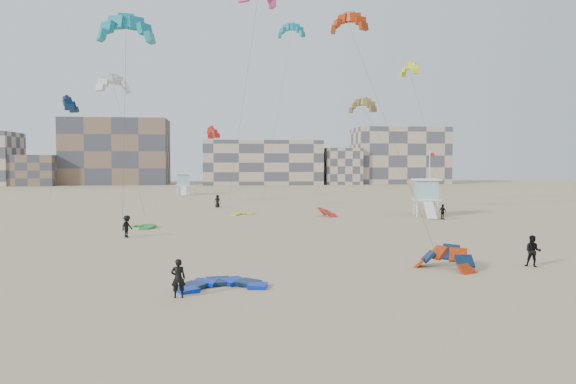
{
  "coord_description": "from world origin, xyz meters",
  "views": [
    {
      "loc": [
        -0.68,
        -25.52,
        6.01
      ],
      "look_at": [
        2.95,
        6.0,
        4.35
      ],
      "focal_mm": 35.0,
      "sensor_mm": 36.0,
      "label": 1
    }
  ],
  "objects": [
    {
      "name": "kite_fly_teal_a",
      "position": [
        -7.97,
        18.86,
        16.01
      ],
      "size": [
        4.48,
        7.14,
        16.54
      ],
      "rotation": [
        0.0,
        0.0,
        0.11
      ],
      "color": "#1399A5",
      "rests_on": "ground"
    },
    {
      "name": "condo_west_b",
      "position": [
        -30.0,
        134.0,
        9.0
      ],
      "size": [
        28.0,
        14.0,
        18.0
      ],
      "primitive_type": "cube",
      "color": "brown",
      "rests_on": "ground"
    },
    {
      "name": "kite_fly_navy",
      "position": [
        -20.25,
        50.05,
        13.41
      ],
      "size": [
        4.28,
        7.18,
        14.02
      ],
      "rotation": [
        0.0,
        0.0,
        1.65
      ],
      "color": "#0A2447",
      "rests_on": "ground"
    },
    {
      "name": "kite_ground_orange",
      "position": [
        11.69,
        4.58,
        0.0
      ],
      "size": [
        4.69,
        4.68,
        3.35
      ],
      "primitive_type": null,
      "rotation": [
        0.79,
        0.0,
        -0.85
      ],
      "color": "#FF3705",
      "rests_on": "ground"
    },
    {
      "name": "kitesurfer_c",
      "position": [
        -8.4,
        20.44,
        0.89
      ],
      "size": [
        1.14,
        1.33,
        1.79
      ],
      "primitive_type": "imported",
      "rotation": [
        0.0,
        0.0,
        1.06
      ],
      "color": "black",
      "rests_on": "ground"
    },
    {
      "name": "lifeguard_tower_far",
      "position": [
        -8.15,
        80.91,
        1.99
      ],
      "size": [
        3.07,
        5.6,
        4.01
      ],
      "rotation": [
        0.0,
        0.0,
        0.08
      ],
      "color": "white",
      "rests_on": "ground"
    },
    {
      "name": "kite_ground_blue",
      "position": [
        -0.81,
        1.36,
        0.0
      ],
      "size": [
        4.45,
        4.62,
        0.72
      ],
      "primitive_type": null,
      "rotation": [
        0.05,
        0.0,
        0.15
      ],
      "color": "#011CEF",
      "rests_on": "ground"
    },
    {
      "name": "kitesurfer_b",
      "position": [
        17.01,
        4.69,
        0.92
      ],
      "size": [
        1.13,
        1.08,
        1.83
      ],
      "primitive_type": "imported",
      "rotation": [
        0.0,
        0.0,
        -0.61
      ],
      "color": "black",
      "rests_on": "ground"
    },
    {
      "name": "kite_fly_red",
      "position": [
        -2.31,
        66.57,
        10.72
      ],
      "size": [
        5.08,
        10.67,
        11.16
      ],
      "rotation": [
        0.0,
        0.0,
        1.87
      ],
      "color": "red",
      "rests_on": "ground"
    },
    {
      "name": "flagpole",
      "position": [
        22.82,
        36.41,
        3.89
      ],
      "size": [
        0.6,
        0.09,
        7.39
      ],
      "color": "white",
      "rests_on": "ground"
    },
    {
      "name": "kitesurfer_f",
      "position": [
        27.84,
        50.53,
        0.92
      ],
      "size": [
        0.81,
        1.77,
        1.84
      ],
      "primitive_type": "imported",
      "rotation": [
        0.0,
        0.0,
        -1.73
      ],
      "color": "black",
      "rests_on": "ground"
    },
    {
      "name": "lifeguard_tower_near",
      "position": [
        21.88,
        34.94,
        2.08
      ],
      "size": [
        3.48,
        6.03,
        4.2
      ],
      "rotation": [
        0.0,
        0.0,
        -0.19
      ],
      "color": "white",
      "rests_on": "ground"
    },
    {
      "name": "kitesurfer_e",
      "position": [
        -1.48,
        49.92,
        0.86
      ],
      "size": [
        0.85,
        0.57,
        1.71
      ],
      "primitive_type": "imported",
      "rotation": [
        0.0,
        0.0,
        0.03
      ],
      "color": "black",
      "rests_on": "ground"
    },
    {
      "name": "kite_fly_olive",
      "position": [
        14.97,
        36.92,
        12.33
      ],
      "size": [
        6.16,
        12.07,
        12.46
      ],
      "rotation": [
        0.0,
        0.0,
        -0.71
      ],
      "color": "olive",
      "rests_on": "ground"
    },
    {
      "name": "kite_fly_yellow",
      "position": [
        23.76,
        46.78,
        18.19
      ],
      "size": [
        8.83,
        5.88,
        18.29
      ],
      "rotation": [
        0.0,
        0.0,
        -1.29
      ],
      "color": "#C9D30B",
      "rests_on": "ground"
    },
    {
      "name": "kite_fly_orange",
      "position": [
        12.09,
        31.28,
        20.1
      ],
      "size": [
        5.14,
        30.89,
        20.43
      ],
      "rotation": [
        0.0,
        0.0,
        -0.57
      ],
      "color": "#FF3705",
      "rests_on": "ground"
    },
    {
      "name": "condo_east",
      "position": [
        50.0,
        132.0,
        8.0
      ],
      "size": [
        26.0,
        14.0,
        16.0
      ],
      "primitive_type": "cube",
      "color": "tan",
      "rests_on": "ground"
    },
    {
      "name": "kitesurfer_d",
      "position": [
        22.34,
        31.22,
        0.82
      ],
      "size": [
        0.77,
        1.03,
        1.63
      ],
      "primitive_type": "imported",
      "rotation": [
        0.0,
        0.0,
        2.01
      ],
      "color": "black",
      "rests_on": "ground"
    },
    {
      "name": "kitesurfer_main",
      "position": [
        -2.71,
        -0.44,
        0.87
      ],
      "size": [
        0.68,
        0.48,
        1.75
      ],
      "primitive_type": "imported",
      "rotation": [
        0.0,
        0.0,
        3.24
      ],
      "color": "black",
      "rests_on": "ground"
    },
    {
      "name": "condo_mid",
      "position": [
        10.0,
        130.0,
        6.0
      ],
      "size": [
        32.0,
        16.0,
        12.0
      ],
      "primitive_type": "cube",
      "color": "tan",
      "rests_on": "ground"
    },
    {
      "name": "condo_fill_right",
      "position": [
        32.0,
        128.0,
        5.0
      ],
      "size": [
        10.0,
        10.0,
        10.0
      ],
      "primitive_type": "cube",
      "color": "tan",
      "rests_on": "ground"
    },
    {
      "name": "kite_ground_red_far",
      "position": [
        10.93,
        36.47,
        0.0
      ],
      "size": [
        3.4,
        3.22,
        2.89
      ],
      "primitive_type": null,
      "rotation": [
        0.56,
        0.0,
        1.59
      ],
      "color": "red",
      "rests_on": "ground"
    },
    {
      "name": "kite_fly_grey",
      "position": [
        -12.5,
        37.87,
        14.42
      ],
      "size": [
        7.18,
        13.05,
        14.8
      ],
      "rotation": [
        0.0,
        0.0,
        0.64
      ],
      "color": "white",
      "rests_on": "ground"
    },
    {
      "name": "kite_ground_green",
      "position": [
        -8.04,
        27.1,
        0.0
      ],
      "size": [
        3.97,
        3.86,
        0.91
      ],
      "primitive_type": null,
      "rotation": [
        0.12,
        0.0,
        -1.15
      ],
      "color": "#128325",
      "rests_on": "ground"
    },
    {
      "name": "kite_fly_teal_b",
      "position": [
        9.73,
        60.64,
        25.99
      ],
      "size": [
        7.01,
        6.27,
        26.27
      ],
      "rotation": [
        0.0,
        0.0,
        -0.33
      ],
      "color": "#1399A5",
      "rests_on": "ground"
    },
    {
      "name": "condo_fill_left",
      "position": [
        -50.0,
        128.0,
        4.0
      ],
      "size": [
        12.0,
        10.0,
        8.0
      ],
      "primitive_type": "cube",
      "color": "brown",
      "rests_on": "ground"
    },
    {
      "name": "kite_ground_yellow",
      "position": [
        1.38,
        39.14,
        0.0
      ],
      "size": [
        4.44,
        4.48,
        0.57
      ],
      "primitive_type": null,
      "rotation": [
        0.05,
        0.0,
        0.65
      ],
      "color": "#C9D30B",
      "rests_on": "ground"
    },
    {
      "name": "ground",
      "position": [
        0.0,
        0.0,
        0.0
      ],
      "size": [
        320.0,
        320.0,
        0.0
      ],
      "primitive_type": "plane",
      "color": "tan",
      "rests_on": "ground"
    }
  ]
}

